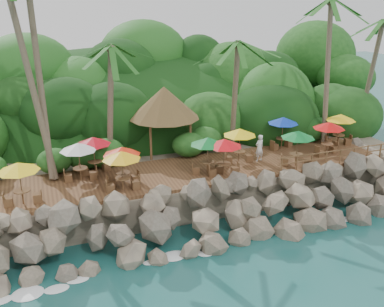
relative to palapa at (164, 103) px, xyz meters
name	(u,v)px	position (x,y,z in m)	size (l,w,h in m)	color
ground	(231,251)	(0.53, -10.06, -5.79)	(140.00, 140.00, 0.00)	#19514F
land_base	(151,142)	(0.53, 5.94, -4.74)	(32.00, 25.20, 2.10)	gray
jungle_hill	(132,130)	(0.53, 13.44, -5.79)	(44.80, 28.00, 15.40)	#143811
seawall	(217,214)	(0.53, -8.06, -4.64)	(29.00, 4.00, 2.30)	gray
terrace	(192,171)	(0.53, -4.06, -3.59)	(26.00, 5.00, 0.20)	brown
jungle_foliage	(155,157)	(0.53, 4.94, -5.79)	(44.00, 16.00, 12.00)	#143811
foam_line	(229,247)	(0.53, -9.76, -5.76)	(25.20, 0.80, 0.06)	white
palms	(202,7)	(2.13, -1.52, 6.20)	(31.15, 7.14, 13.83)	brown
palapa	(164,103)	(0.00, 0.00, 0.00)	(4.87, 4.87, 4.60)	brown
dining_clusters	(205,141)	(1.31, -4.33, -1.55)	(23.95, 5.36, 2.34)	brown
railing	(333,156)	(9.42, -6.41, -2.88)	(8.30, 0.10, 1.00)	brown
waiter	(259,148)	(5.27, -4.10, -2.58)	(0.66, 0.44, 1.82)	white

